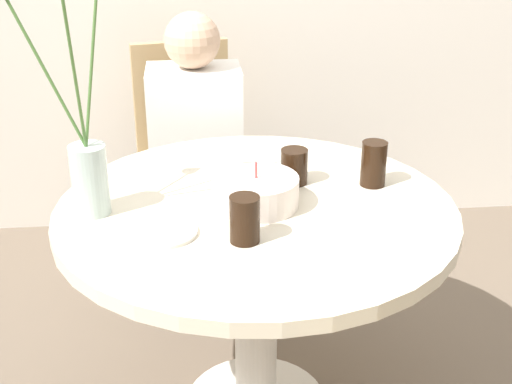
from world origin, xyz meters
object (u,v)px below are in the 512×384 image
object	(u,v)px
chair_near_front	(188,146)
drink_glass_2	(374,164)
flower_vase	(83,134)
drink_glass_1	(294,166)
drink_glass_0	(245,219)
birthday_cake	(257,192)
side_plate	(164,232)
person_woman	(197,164)

from	to	relation	value
chair_near_front	drink_glass_2	bearing A→B (deg)	-68.66
flower_vase	drink_glass_1	size ratio (longest dim) A/B	7.37
drink_glass_0	drink_glass_1	xyz separation A→B (m)	(0.17, 0.33, -0.01)
birthday_cake	side_plate	xyz separation A→B (m)	(-0.25, -0.14, -0.04)
drink_glass_2	side_plate	bearing A→B (deg)	-157.52
birthday_cake	side_plate	bearing A→B (deg)	-151.01
flower_vase	drink_glass_2	size ratio (longest dim) A/B	5.78
drink_glass_1	person_woman	xyz separation A→B (m)	(-0.27, 0.64, -0.25)
side_plate	drink_glass_2	xyz separation A→B (m)	(0.59, 0.24, 0.06)
chair_near_front	drink_glass_2	size ratio (longest dim) A/B	7.08
flower_vase	person_woman	distance (m)	0.93
drink_glass_2	birthday_cake	bearing A→B (deg)	-162.59
chair_near_front	person_woman	distance (m)	0.16
drink_glass_1	birthday_cake	bearing A→B (deg)	-130.29
person_woman	drink_glass_1	bearing A→B (deg)	-67.00
drink_glass_0	person_woman	world-z (taller)	person_woman
birthday_cake	drink_glass_1	xyz separation A→B (m)	(0.12, 0.14, 0.01)
person_woman	flower_vase	bearing A→B (deg)	-110.07
side_plate	drink_glass_1	world-z (taller)	drink_glass_1
drink_glass_0	birthday_cake	bearing A→B (deg)	75.89
drink_glass_1	drink_glass_2	distance (m)	0.23
birthday_cake	person_woman	xyz separation A→B (m)	(-0.15, 0.79, -0.24)
birthday_cake	drink_glass_0	size ratio (longest dim) A/B	1.94
chair_near_front	birthday_cake	bearing A→B (deg)	-89.93
flower_vase	drink_glass_0	bearing A→B (deg)	-26.29
chair_near_front	drink_glass_1	xyz separation A→B (m)	(0.30, -0.80, 0.24)
drink_glass_0	side_plate	bearing A→B (deg)	164.48
birthday_cake	drink_glass_1	distance (m)	0.19
birthday_cake	drink_glass_0	world-z (taller)	birthday_cake
side_plate	person_woman	world-z (taller)	person_woman
drink_glass_1	drink_glass_2	xyz separation A→B (m)	(0.22, -0.04, 0.01)
drink_glass_0	drink_glass_2	xyz separation A→B (m)	(0.39, 0.30, 0.01)
birthday_cake	drink_glass_0	xyz separation A→B (m)	(-0.05, -0.19, 0.02)
flower_vase	side_plate	size ratio (longest dim) A/B	4.42
side_plate	drink_glass_0	world-z (taller)	drink_glass_0
flower_vase	side_plate	bearing A→B (deg)	-35.64
drink_glass_2	person_woman	world-z (taller)	person_woman
birthday_cake	flower_vase	distance (m)	0.47
drink_glass_2	person_woman	bearing A→B (deg)	126.09
drink_glass_1	side_plate	bearing A→B (deg)	-142.72
chair_near_front	drink_glass_0	size ratio (longest dim) A/B	7.73
chair_near_front	drink_glass_2	world-z (taller)	chair_near_front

